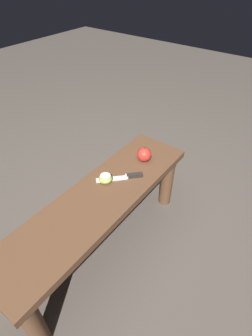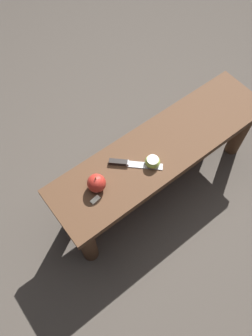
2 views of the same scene
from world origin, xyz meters
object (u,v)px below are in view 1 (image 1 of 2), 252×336
object	(u,v)px
wooden_bench	(100,211)
apple_whole	(144,154)
knife	(127,177)
apple_cut	(106,178)

from	to	relation	value
wooden_bench	apple_whole	bearing A→B (deg)	178.18
apple_whole	knife	bearing A→B (deg)	3.96
knife	apple_cut	xyz separation A→B (m)	(0.09, -0.07, 0.01)
apple_whole	apple_cut	xyz separation A→B (m)	(0.26, -0.06, -0.02)
apple_whole	apple_cut	distance (m)	0.27
wooden_bench	knife	distance (m)	0.22
wooden_bench	apple_cut	bearing A→B (deg)	-156.57
wooden_bench	apple_whole	size ratio (longest dim) A/B	12.64
apple_whole	apple_cut	size ratio (longest dim) A/B	1.34
apple_cut	apple_whole	bearing A→B (deg)	167.98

